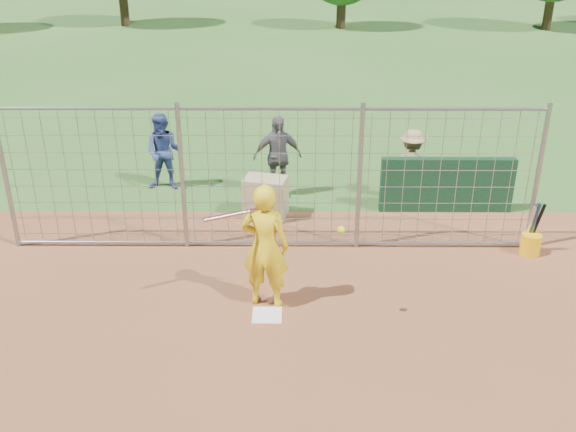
{
  "coord_description": "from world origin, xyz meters",
  "views": [
    {
      "loc": [
        0.36,
        -8.11,
        5.23
      ],
      "look_at": [
        0.3,
        0.8,
        1.15
      ],
      "focal_mm": 40.0,
      "sensor_mm": 36.0,
      "label": 1
    }
  ],
  "objects_px": {
    "bystander_b": "(277,157)",
    "equipment_bin": "(266,197)",
    "bystander_a": "(164,152)",
    "batter": "(265,247)",
    "bucket_with_bats": "(531,241)",
    "bystander_c": "(411,166)"
  },
  "relations": [
    {
      "from": "bystander_a",
      "to": "bucket_with_bats",
      "type": "height_order",
      "value": "bystander_a"
    },
    {
      "from": "bystander_a",
      "to": "bystander_b",
      "type": "relative_size",
      "value": 0.95
    },
    {
      "from": "bystander_a",
      "to": "equipment_bin",
      "type": "bearing_deg",
      "value": -29.09
    },
    {
      "from": "bystander_a",
      "to": "bystander_b",
      "type": "xyz_separation_m",
      "value": [
        2.4,
        -0.38,
        0.04
      ]
    },
    {
      "from": "bystander_c",
      "to": "bucket_with_bats",
      "type": "relative_size",
      "value": 1.56
    },
    {
      "from": "batter",
      "to": "bystander_c",
      "type": "relative_size",
      "value": 1.28
    },
    {
      "from": "bystander_b",
      "to": "equipment_bin",
      "type": "relative_size",
      "value": 2.17
    },
    {
      "from": "bystander_b",
      "to": "bystander_c",
      "type": "xyz_separation_m",
      "value": [
        2.72,
        -0.23,
        -0.11
      ]
    },
    {
      "from": "equipment_bin",
      "to": "bystander_a",
      "type": "bearing_deg",
      "value": 159.38
    },
    {
      "from": "bystander_a",
      "to": "bystander_c",
      "type": "bearing_deg",
      "value": -2.66
    },
    {
      "from": "bystander_c",
      "to": "equipment_bin",
      "type": "relative_size",
      "value": 1.89
    },
    {
      "from": "bystander_c",
      "to": "bystander_b",
      "type": "bearing_deg",
      "value": 2.09
    },
    {
      "from": "batter",
      "to": "bystander_b",
      "type": "relative_size",
      "value": 1.12
    },
    {
      "from": "bystander_b",
      "to": "bystander_c",
      "type": "height_order",
      "value": "bystander_b"
    },
    {
      "from": "bystander_a",
      "to": "equipment_bin",
      "type": "height_order",
      "value": "bystander_a"
    },
    {
      "from": "bystander_b",
      "to": "bucket_with_bats",
      "type": "height_order",
      "value": "bystander_b"
    },
    {
      "from": "bucket_with_bats",
      "to": "bystander_a",
      "type": "bearing_deg",
      "value": 156.41
    },
    {
      "from": "bystander_b",
      "to": "bucket_with_bats",
      "type": "relative_size",
      "value": 1.78
    },
    {
      "from": "bystander_b",
      "to": "equipment_bin",
      "type": "height_order",
      "value": "bystander_b"
    },
    {
      "from": "bystander_b",
      "to": "equipment_bin",
      "type": "bearing_deg",
      "value": -115.83
    },
    {
      "from": "batter",
      "to": "equipment_bin",
      "type": "relative_size",
      "value": 2.42
    },
    {
      "from": "equipment_bin",
      "to": "bucket_with_bats",
      "type": "xyz_separation_m",
      "value": [
        4.63,
        -1.54,
        -0.15
      ]
    }
  ]
}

